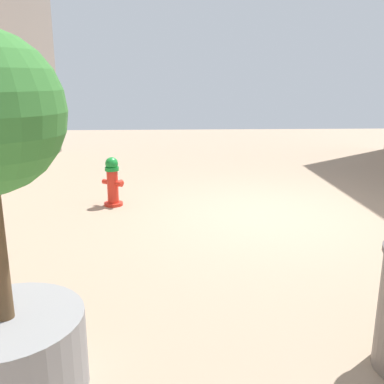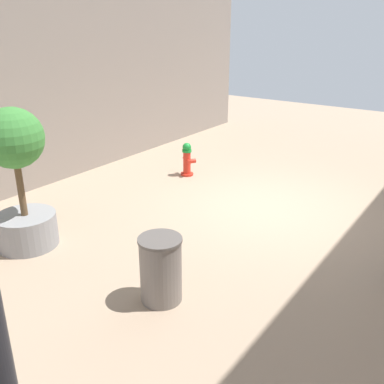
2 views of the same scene
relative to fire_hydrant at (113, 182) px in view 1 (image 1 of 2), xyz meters
The scene contains 2 objects.
ground_plane 2.67m from the fire_hydrant, 165.28° to the left, with size 23.40×23.40×0.00m, color tan.
fire_hydrant is the anchor object (origin of this frame).
Camera 1 is at (1.56, 6.30, 2.04)m, focal length 40.44 mm.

